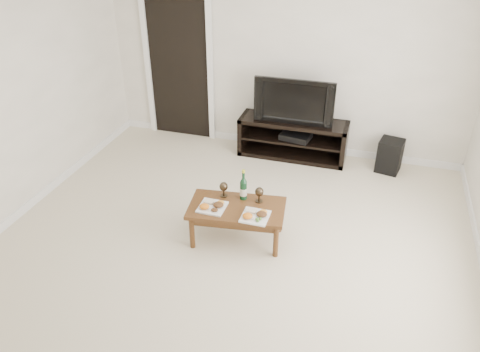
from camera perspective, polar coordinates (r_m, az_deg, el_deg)
name	(u,v)px	position (r m, az deg, el deg)	size (l,w,h in m)	color
floor	(220,266)	(4.76, -2.42, -10.93)	(5.50, 5.50, 0.00)	beige
back_wall	(285,59)	(6.50, 5.54, 13.99)	(5.00, 0.04, 2.60)	white
doorway	(179,69)	(7.01, -7.43, 12.77)	(0.90, 0.02, 2.05)	black
media_console	(293,138)	(6.59, 6.44, 4.57)	(1.49, 0.45, 0.55)	black
television	(295,99)	(6.35, 6.74, 9.28)	(1.07, 0.14, 0.62)	black
av_receiver	(296,136)	(6.55, 6.82, 4.87)	(0.40, 0.30, 0.08)	black
subwoofer	(390,156)	(6.52, 17.79, 2.38)	(0.30, 0.30, 0.44)	black
coffee_table	(237,223)	(4.97, -0.39, -5.74)	(0.99, 0.54, 0.42)	#573818
plate_left	(212,205)	(4.82, -3.41, -3.56)	(0.27, 0.27, 0.07)	white
plate_right	(255,214)	(4.68, 1.88, -4.71)	(0.27, 0.27, 0.07)	white
wine_bottle	(243,184)	(4.88, 0.42, -1.04)	(0.07, 0.07, 0.35)	#0E351B
goblet_left	(224,189)	(4.97, -2.00, -1.64)	(0.09, 0.09, 0.17)	#382D1E
goblet_right	(259,195)	(4.88, 2.36, -2.29)	(0.09, 0.09, 0.17)	#382D1E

